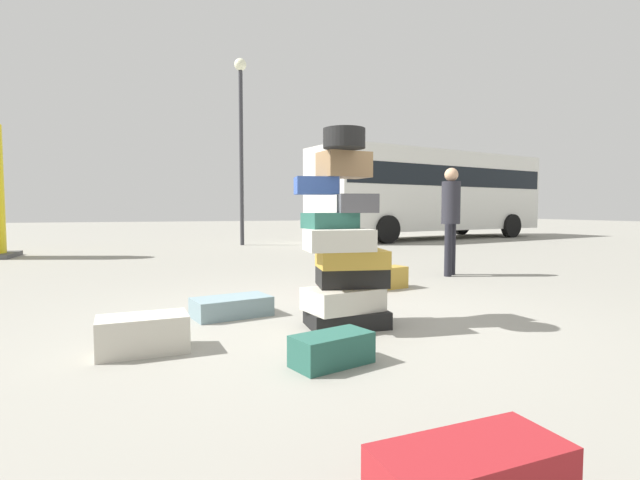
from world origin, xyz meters
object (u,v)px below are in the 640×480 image
object	(u,v)px
suitcase_tower	(344,250)
lamp_post	(241,123)
suitcase_slate_foreground_near	(232,307)
suitcase_tan_behind_tower	(385,278)
suitcase_maroon_right_side	(343,281)
parked_bus	(430,189)
suitcase_teal_white_trunk	(332,349)
suitcase_cream_upright_blue	(143,334)
person_bearded_onlooker	(451,212)

from	to	relation	value
suitcase_tower	lamp_post	world-z (taller)	lamp_post
suitcase_slate_foreground_near	suitcase_tan_behind_tower	xyz separation A→B (m)	(2.23, 0.99, 0.05)
suitcase_maroon_right_side	parked_bus	distance (m)	12.25
suitcase_teal_white_trunk	suitcase_cream_upright_blue	size ratio (longest dim) A/B	0.86
lamp_post	suitcase_slate_foreground_near	bearing A→B (deg)	-100.30
suitcase_cream_upright_blue	parked_bus	distance (m)	15.18
suitcase_cream_upright_blue	person_bearded_onlooker	world-z (taller)	person_bearded_onlooker
suitcase_cream_upright_blue	suitcase_tower	bearing A→B (deg)	4.12
lamp_post	parked_bus	bearing A→B (deg)	8.20
suitcase_tower	person_bearded_onlooker	bearing A→B (deg)	41.10
suitcase_slate_foreground_near	person_bearded_onlooker	bearing A→B (deg)	12.43
suitcase_slate_foreground_near	person_bearded_onlooker	world-z (taller)	person_bearded_onlooker
suitcase_teal_white_trunk	suitcase_cream_upright_blue	xyz separation A→B (m)	(-1.25, 0.74, 0.03)
suitcase_slate_foreground_near	suitcase_tan_behind_tower	size ratio (longest dim) A/B	1.26
person_bearded_onlooker	parked_bus	xyz separation A→B (m)	(5.12, 8.73, 0.79)
suitcase_tan_behind_tower	suitcase_teal_white_trunk	xyz separation A→B (m)	(-1.79, -2.72, -0.04)
person_bearded_onlooker	parked_bus	bearing A→B (deg)	-160.17
suitcase_tan_behind_tower	suitcase_cream_upright_blue	xyz separation A→B (m)	(-3.05, -1.98, -0.01)
suitcase_maroon_right_side	suitcase_teal_white_trunk	distance (m)	2.84
suitcase_cream_upright_blue	lamp_post	world-z (taller)	lamp_post
suitcase_maroon_right_side	lamp_post	xyz separation A→B (m)	(0.16, 8.60, 3.53)
suitcase_teal_white_trunk	parked_bus	size ratio (longest dim) A/B	0.06
suitcase_teal_white_trunk	lamp_post	bearing A→B (deg)	66.77
person_bearded_onlooker	lamp_post	bearing A→B (deg)	-114.54
parked_bus	person_bearded_onlooker	bearing A→B (deg)	-132.69
suitcase_tan_behind_tower	parked_bus	size ratio (longest dim) A/B	0.06
suitcase_tan_behind_tower	suitcase_teal_white_trunk	distance (m)	3.26
suitcase_slate_foreground_near	parked_bus	distance (m)	13.91
suitcase_tower	suitcase_slate_foreground_near	world-z (taller)	suitcase_tower
suitcase_teal_white_trunk	lamp_post	xyz separation A→B (m)	(1.28, 11.20, 3.57)
suitcase_slate_foreground_near	suitcase_tan_behind_tower	bearing A→B (deg)	11.26
suitcase_slate_foreground_near	person_bearded_onlooker	size ratio (longest dim) A/B	0.43
suitcase_teal_white_trunk	suitcase_maroon_right_side	bearing A→B (deg)	49.95
suitcase_teal_white_trunk	person_bearded_onlooker	distance (m)	4.96
suitcase_cream_upright_blue	lamp_post	size ratio (longest dim) A/B	0.12
suitcase_tower	person_bearded_onlooker	size ratio (longest dim) A/B	1.03
suitcase_tower	suitcase_tan_behind_tower	world-z (taller)	suitcase_tower
person_bearded_onlooker	parked_bus	world-z (taller)	parked_bus
suitcase_cream_upright_blue	person_bearded_onlooker	size ratio (longest dim) A/B	0.37
suitcase_cream_upright_blue	parked_bus	world-z (taller)	parked_bus
suitcase_slate_foreground_near	suitcase_teal_white_trunk	size ratio (longest dim) A/B	1.36
suitcase_tower	parked_bus	size ratio (longest dim) A/B	0.18
suitcase_tower	suitcase_slate_foreground_near	distance (m)	1.33
suitcase_slate_foreground_near	lamp_post	size ratio (longest dim) A/B	0.14
person_bearded_onlooker	lamp_post	size ratio (longest dim) A/B	0.32
suitcase_tower	suitcase_tan_behind_tower	bearing A→B (deg)	52.92
suitcase_tan_behind_tower	suitcase_cream_upright_blue	distance (m)	3.63
suitcase_cream_upright_blue	person_bearded_onlooker	distance (m)	5.47
suitcase_tan_behind_tower	parked_bus	distance (m)	11.77
suitcase_tan_behind_tower	lamp_post	xyz separation A→B (m)	(-0.51, 8.49, 3.53)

